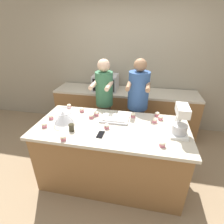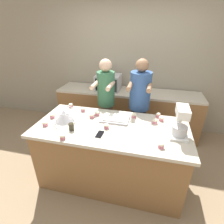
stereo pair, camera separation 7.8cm
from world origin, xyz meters
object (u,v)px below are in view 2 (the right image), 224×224
mixing_bowl (64,115)px  cupcake_7 (161,119)px  microwave_oven (108,82)px  cell_phone (100,134)px  cupcake_8 (45,124)px  person_right (139,108)px  cupcake_0 (161,145)px  cupcake_5 (71,105)px  cupcake_1 (158,115)px  cupcake_11 (106,126)px  person_left (106,104)px  cupcake_3 (97,113)px  cupcake_9 (83,109)px  stand_mixer (180,123)px  cupcake_4 (155,121)px  cupcake_12 (62,137)px  cupcake_10 (134,115)px  baking_tray (115,119)px  drinking_glass (71,127)px  cupcake_2 (52,116)px  cupcake_6 (92,116)px

mixing_bowl → cupcake_7: (1.26, 0.32, -0.05)m
mixing_bowl → microwave_oven: bearing=80.2°
cell_phone → cupcake_8: size_ratio=2.21×
cupcake_7 → person_right: bearing=129.6°
cupcake_0 → cupcake_5: same height
cell_phone → cupcake_0: 0.71m
cupcake_1 → cupcake_11: bearing=-143.5°
person_left → cupcake_8: size_ratio=24.31×
cell_phone → cupcake_1: cupcake_1 is taller
cupcake_3 → cupcake_9: bearing=163.7°
cupcake_0 → cupcake_3: 1.04m
stand_mixer → cupcake_3: 1.12m
cell_phone → cupcake_9: 0.69m
person_right → mixing_bowl: bearing=-141.6°
microwave_oven → cupcake_4: 1.50m
cupcake_0 → cupcake_12: size_ratio=1.00×
mixing_bowl → cupcake_4: 1.21m
mixing_bowl → cupcake_10: size_ratio=4.01×
cupcake_5 → cupcake_1: bearing=-0.3°
stand_mixer → cupcake_9: (-1.33, 0.32, -0.13)m
cupcake_10 → cupcake_12: bearing=-135.5°
baking_tray → cupcake_4: 0.53m
drinking_glass → cupcake_5: 0.68m
cupcake_9 → cupcake_12: same height
cupcake_0 → cell_phone: bearing=173.4°
cupcake_3 → cell_phone: bearing=-68.4°
mixing_bowl → cell_phone: (0.55, -0.20, -0.08)m
stand_mixer → cupcake_4: 0.37m
mixing_bowl → cupcake_2: 0.22m
cupcake_3 → cupcake_0: bearing=-31.5°
mixing_bowl → cupcake_11: mixing_bowl is taller
person_right → cupcake_7: person_right is taller
person_left → cell_phone: person_left is taller
baking_tray → cupcake_9: size_ratio=5.67×
person_right → stand_mixer: bearing=-53.6°
cupcake_1 → cupcake_11: size_ratio=1.00×
microwave_oven → cupcake_0: 1.96m
cell_phone → cupcake_3: (-0.18, 0.46, 0.03)m
cupcake_12 → cupcake_1: bearing=37.4°
baking_tray → cupcake_6: 0.33m
cupcake_6 → cupcake_1: bearing=15.3°
mixing_bowl → cupcake_1: bearing=19.0°
person_right → cupcake_0: (0.33, -1.01, 0.07)m
cupcake_10 → cupcake_12: (-0.72, -0.71, 0.00)m
cupcake_11 → cupcake_12: 0.54m
cupcake_2 → cupcake_11: (0.81, -0.09, 0.00)m
cupcake_1 → cupcake_12: (-1.05, -0.80, 0.00)m
stand_mixer → microwave_oven: stand_mixer is taller
cupcake_7 → person_left: bearing=155.2°
mixing_bowl → cupcake_9: mixing_bowl is taller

